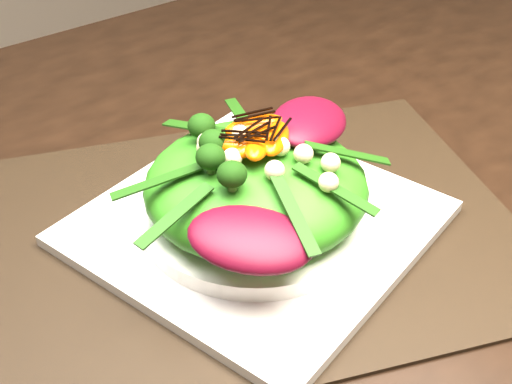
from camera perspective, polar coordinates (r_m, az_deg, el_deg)
dining_table at (r=0.83m, az=8.38°, el=4.71°), size 1.60×0.90×0.75m
placemat at (r=0.64m, az=0.00°, el=-3.10°), size 0.59×0.52×0.00m
plate_base at (r=0.64m, az=0.00°, el=-2.59°), size 0.35×0.35×0.01m
salad_bowl at (r=0.63m, az=0.00°, el=-1.66°), size 0.27×0.27×0.02m
lettuce_mound at (r=0.61m, az=0.00°, el=0.55°), size 0.24×0.24×0.07m
radicchio_leaf at (r=0.64m, az=4.49°, el=5.88°), size 0.12×0.10×0.02m
orange_segment at (r=0.59m, az=-2.52°, el=3.40°), size 0.06×0.02×0.01m
broccoli_floret at (r=0.59m, az=-7.53°, el=3.22°), size 0.04×0.04×0.03m
macadamia_nut at (r=0.58m, az=5.73°, el=2.52°), size 0.02×0.02×0.02m
balsamic_drizzle at (r=0.58m, az=-2.54°, el=4.06°), size 0.04×0.00×0.00m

